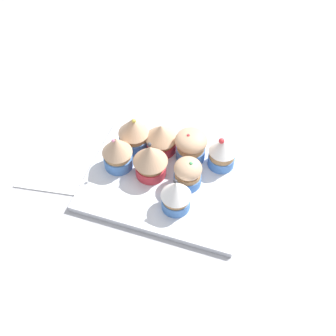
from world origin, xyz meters
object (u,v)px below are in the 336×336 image
at_px(cupcake_5, 151,159).
at_px(cupcake_1, 191,145).
at_px(cupcake_6, 117,152).
at_px(cupcake_3, 134,133).
at_px(cupcake_2, 161,137).
at_px(cupcake_4, 188,172).
at_px(cupcake_0, 222,152).
at_px(napkin, 54,166).
at_px(baking_tray, 168,180).
at_px(cupcake_7, 176,195).

bearing_deg(cupcake_5, cupcake_1, -134.96).
bearing_deg(cupcake_6, cupcake_3, -101.02).
bearing_deg(cupcake_2, cupcake_3, 8.46).
xyz_separation_m(cupcake_1, cupcake_3, (0.12, 0.01, 0.00)).
relative_size(cupcake_3, cupcake_4, 1.23).
distance_m(cupcake_0, cupcake_5, 0.14).
height_order(cupcake_2, cupcake_5, cupcake_5).
relative_size(cupcake_1, cupcake_3, 0.87).
bearing_deg(cupcake_5, cupcake_6, 2.03).
xyz_separation_m(cupcake_5, napkin, (0.19, 0.04, -0.05)).
xyz_separation_m(cupcake_0, napkin, (0.32, 0.10, -0.05)).
bearing_deg(napkin, cupcake_5, -168.26).
height_order(cupcake_0, napkin, cupcake_0).
distance_m(cupcake_2, cupcake_6, 0.09).
bearing_deg(napkin, cupcake_3, -145.15).
distance_m(baking_tray, cupcake_1, 0.08).
height_order(cupcake_1, cupcake_3, cupcake_3).
bearing_deg(cupcake_1, cupcake_2, -2.36).
distance_m(cupcake_0, cupcake_6, 0.20).
height_order(baking_tray, cupcake_6, cupcake_6).
xyz_separation_m(cupcake_3, cupcake_7, (-0.12, 0.12, -0.00)).
bearing_deg(cupcake_0, cupcake_6, 18.68).
bearing_deg(cupcake_4, cupcake_3, -23.60).
distance_m(cupcake_7, napkin, 0.27).
xyz_separation_m(cupcake_1, cupcake_4, (-0.01, 0.06, -0.00)).
relative_size(cupcake_1, napkin, 0.56).
relative_size(cupcake_3, cupcake_5, 0.98).
height_order(cupcake_1, napkin, cupcake_1).
bearing_deg(cupcake_5, cupcake_3, -44.89).
distance_m(cupcake_3, napkin, 0.17).
distance_m(cupcake_4, napkin, 0.27).
relative_size(cupcake_4, napkin, 0.52).
height_order(cupcake_1, cupcake_2, cupcake_1).
relative_size(cupcake_1, cupcake_4, 1.07).
distance_m(cupcake_2, cupcake_7, 0.14).
relative_size(cupcake_2, cupcake_5, 0.84).
distance_m(cupcake_4, cupcake_5, 0.07).
height_order(cupcake_3, napkin, cupcake_3).
distance_m(cupcake_6, napkin, 0.14).
xyz_separation_m(baking_tray, cupcake_1, (-0.03, -0.06, 0.04)).
height_order(baking_tray, cupcake_4, cupcake_4).
bearing_deg(cupcake_0, cupcake_4, 51.67).
distance_m(baking_tray, cupcake_7, 0.08).
height_order(cupcake_1, cupcake_4, cupcake_1).
bearing_deg(napkin, cupcake_0, -162.12).
bearing_deg(cupcake_1, cupcake_7, 93.67).
height_order(cupcake_5, cupcake_6, same).
relative_size(baking_tray, cupcake_4, 4.85).
height_order(cupcake_7, napkin, cupcake_7).
bearing_deg(cupcake_4, cupcake_5, -0.77).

